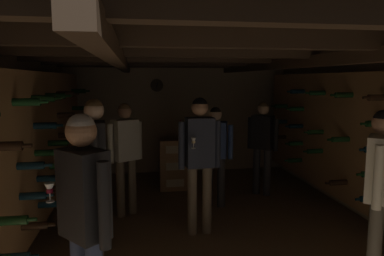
# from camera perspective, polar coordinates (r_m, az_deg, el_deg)

# --- Properties ---
(ground_plane) EXTENTS (8.40, 8.40, 0.00)m
(ground_plane) POSITION_cam_1_polar(r_m,az_deg,el_deg) (4.77, 2.50, -16.46)
(ground_plane) COLOR #8C7051
(room_shell) EXTENTS (4.72, 6.52, 2.41)m
(room_shell) POSITION_cam_1_polar(r_m,az_deg,el_deg) (4.65, 1.94, 1.19)
(room_shell) COLOR tan
(room_shell) RESTS_ON ground_plane
(wine_crate_stack) EXTENTS (0.52, 0.35, 0.90)m
(wine_crate_stack) POSITION_cam_1_polar(r_m,az_deg,el_deg) (6.46, -2.87, -5.76)
(wine_crate_stack) COLOR #A37547
(wine_crate_stack) RESTS_ON ground_plane
(display_bottle) EXTENTS (0.08, 0.08, 0.35)m
(display_bottle) POSITION_cam_1_polar(r_m,az_deg,el_deg) (6.31, -1.85, -0.66)
(display_bottle) COLOR black
(display_bottle) RESTS_ON wine_crate_stack
(person_host_center) EXTENTS (0.54, 0.34, 1.74)m
(person_host_center) POSITION_cam_1_polar(r_m,az_deg,el_deg) (4.47, 1.22, -3.81)
(person_host_center) COLOR brown
(person_host_center) RESTS_ON ground_plane
(person_guest_near_left) EXTENTS (0.44, 0.43, 1.73)m
(person_guest_near_left) POSITION_cam_1_polar(r_m,az_deg,el_deg) (2.65, -16.73, -12.43)
(person_guest_near_left) COLOR #232D4C
(person_guest_near_left) RESTS_ON ground_plane
(person_guest_rear_center) EXTENTS (0.52, 0.32, 1.55)m
(person_guest_rear_center) POSITION_cam_1_polar(r_m,az_deg,el_deg) (5.49, 3.72, -3.15)
(person_guest_rear_center) COLOR #2D2D33
(person_guest_rear_center) RESTS_ON ground_plane
(person_guest_mid_left) EXTENTS (0.35, 0.54, 1.75)m
(person_guest_mid_left) POSITION_cam_1_polar(r_m,az_deg,el_deg) (4.06, -15.03, -5.10)
(person_guest_mid_left) COLOR brown
(person_guest_mid_left) RESTS_ON ground_plane
(person_guest_far_left) EXTENTS (0.47, 0.43, 1.63)m
(person_guest_far_left) POSITION_cam_1_polar(r_m,az_deg,el_deg) (5.20, -10.52, -3.21)
(person_guest_far_left) COLOR brown
(person_guest_far_left) RESTS_ON ground_plane
(person_guest_far_right) EXTENTS (0.45, 0.39, 1.59)m
(person_guest_far_right) POSITION_cam_1_polar(r_m,az_deg,el_deg) (6.15, 11.14, -1.80)
(person_guest_far_right) COLOR #2D2D33
(person_guest_far_right) RESTS_ON ground_plane
(person_guest_near_right) EXTENTS (0.39, 0.43, 1.69)m
(person_guest_near_right) POSITION_cam_1_polar(r_m,az_deg,el_deg) (3.76, 27.60, -7.54)
(person_guest_near_right) COLOR #4C473D
(person_guest_near_right) RESTS_ON ground_plane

